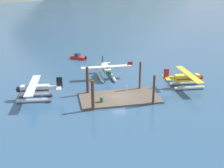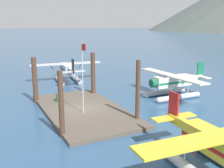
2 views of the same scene
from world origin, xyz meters
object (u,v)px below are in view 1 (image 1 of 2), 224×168
(fuel_drum, at_px, (102,100))
(seaplane_yellow_stbd_fwd, at_px, (187,79))
(boat_red_open_north, at_px, (78,57))
(seaplane_silver_port_fwd, at_px, (35,91))
(seaplane_cream_bow_centre, at_px, (106,71))
(flagpole, at_px, (128,75))

(fuel_drum, distance_m, seaplane_yellow_stbd_fwd, 17.76)
(seaplane_yellow_stbd_fwd, xyz_separation_m, boat_red_open_north, (-18.30, 25.02, -1.09))
(seaplane_yellow_stbd_fwd, height_order, boat_red_open_north, seaplane_yellow_stbd_fwd)
(seaplane_silver_port_fwd, bearing_deg, seaplane_yellow_stbd_fwd, -0.08)
(fuel_drum, xyz_separation_m, seaplane_cream_bow_centre, (3.20, 12.48, 0.84))
(seaplane_silver_port_fwd, xyz_separation_m, seaplane_yellow_stbd_fwd, (28.00, -0.04, 0.00))
(seaplane_yellow_stbd_fwd, bearing_deg, fuel_drum, -166.45)
(seaplane_silver_port_fwd, xyz_separation_m, boat_red_open_north, (9.70, 24.98, -1.09))
(fuel_drum, height_order, seaplane_yellow_stbd_fwd, seaplane_yellow_stbd_fwd)
(flagpole, relative_size, seaplane_yellow_stbd_fwd, 0.62)
(seaplane_cream_bow_centre, xyz_separation_m, seaplane_yellow_stbd_fwd, (14.05, -8.33, 0.00))
(flagpole, height_order, seaplane_yellow_stbd_fwd, flagpole)
(flagpole, height_order, boat_red_open_north, flagpole)
(flagpole, distance_m, seaplane_cream_bow_centre, 11.83)
(flagpole, height_order, seaplane_silver_port_fwd, flagpole)
(flagpole, bearing_deg, boat_red_open_north, 101.58)
(flagpole, bearing_deg, seaplane_yellow_stbd_fwd, 13.82)
(flagpole, relative_size, seaplane_silver_port_fwd, 0.62)
(seaplane_silver_port_fwd, height_order, seaplane_yellow_stbd_fwd, same)
(flagpole, height_order, seaplane_cream_bow_centre, flagpole)
(fuel_drum, relative_size, boat_red_open_north, 0.21)
(flagpole, distance_m, seaplane_yellow_stbd_fwd, 13.21)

